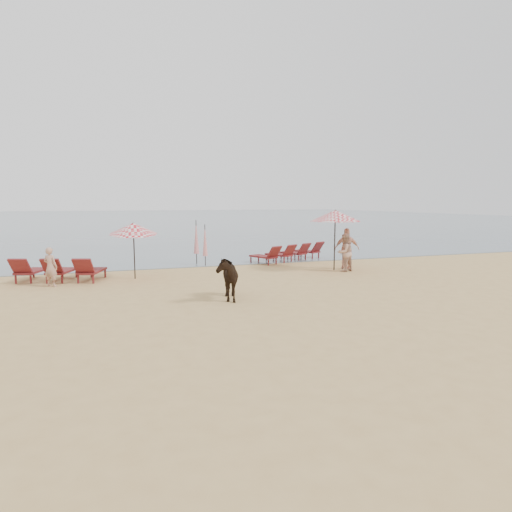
% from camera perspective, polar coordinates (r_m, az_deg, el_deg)
% --- Properties ---
extents(ground, '(120.00, 120.00, 0.00)m').
position_cam_1_polar(ground, '(11.90, 7.79, -8.16)').
color(ground, tan).
rests_on(ground, ground).
extents(sea, '(160.00, 140.00, 0.06)m').
position_cam_1_polar(sea, '(90.46, -15.40, 4.99)').
color(sea, '#51606B').
rests_on(sea, ground).
extents(lounger_cluster_left, '(3.54, 2.72, 0.69)m').
position_cam_1_polar(lounger_cluster_left, '(18.63, -24.79, -1.67)').
color(lounger_cluster_left, maroon).
rests_on(lounger_cluster_left, ground).
extents(lounger_cluster_right, '(4.46, 3.30, 0.65)m').
position_cam_1_polar(lounger_cluster_right, '(22.91, 4.47, 0.47)').
color(lounger_cluster_right, maroon).
rests_on(lounger_cluster_right, ground).
extents(umbrella_open_left_b, '(1.87, 1.91, 2.39)m').
position_cam_1_polar(umbrella_open_left_b, '(18.06, -16.04, 3.54)').
color(umbrella_open_left_b, black).
rests_on(umbrella_open_left_b, ground).
extents(umbrella_open_right, '(2.29, 2.29, 2.79)m').
position_cam_1_polar(umbrella_open_right, '(19.91, 10.52, 5.30)').
color(umbrella_open_right, black).
rests_on(umbrella_open_right, ground).
extents(umbrella_closed_left, '(0.25, 0.25, 2.05)m').
position_cam_1_polar(umbrella_closed_left, '(21.13, -6.81, 2.07)').
color(umbrella_closed_left, black).
rests_on(umbrella_closed_left, ground).
extents(umbrella_closed_right, '(0.27, 0.27, 2.23)m').
position_cam_1_polar(umbrella_closed_right, '(21.72, -7.97, 2.49)').
color(umbrella_closed_right, black).
rests_on(umbrella_closed_right, ground).
extents(cow, '(1.02, 1.81, 1.45)m').
position_cam_1_polar(cow, '(13.86, -4.05, -2.83)').
color(cow, black).
rests_on(cow, ground).
extents(beachgoer_left, '(0.64, 0.59, 1.48)m').
position_cam_1_polar(beachgoer_left, '(17.65, -25.71, -1.32)').
color(beachgoer_left, tan).
rests_on(beachgoer_left, ground).
extents(beachgoer_right_a, '(1.00, 0.89, 1.72)m').
position_cam_1_polar(beachgoer_right_a, '(19.76, 11.73, 0.45)').
color(beachgoer_right_a, tan).
rests_on(beachgoer_right_a, ground).
extents(beachgoer_right_b, '(1.22, 0.90, 1.93)m').
position_cam_1_polar(beachgoer_right_b, '(20.42, 12.02, 0.95)').
color(beachgoer_right_b, '#E0A48C').
rests_on(beachgoer_right_b, ground).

